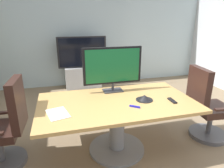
{
  "coord_description": "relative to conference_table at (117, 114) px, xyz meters",
  "views": [
    {
      "loc": [
        -0.8,
        -2.09,
        1.74
      ],
      "look_at": [
        -0.13,
        0.39,
        0.88
      ],
      "focal_mm": 31.68,
      "sensor_mm": 36.0,
      "label": 1
    }
  ],
  "objects": [
    {
      "name": "paper_notepad",
      "position": [
        -0.74,
        -0.17,
        0.19
      ],
      "size": [
        0.28,
        0.34,
        0.01
      ],
      "primitive_type": "cube",
      "rotation": [
        0.0,
        0.0,
        0.24
      ],
      "color": "white",
      "rests_on": "conference_table"
    },
    {
      "name": "conference_table",
      "position": [
        0.0,
        0.0,
        0.0
      ],
      "size": [
        1.97,
        1.1,
        0.73
      ],
      "color": "#B2894C",
      "rests_on": "ground"
    },
    {
      "name": "remote_control",
      "position": [
        0.68,
        -0.19,
        0.2
      ],
      "size": [
        0.06,
        0.17,
        0.02
      ],
      "primitive_type": "cube",
      "rotation": [
        0.0,
        0.0,
        -0.04
      ],
      "color": "black",
      "rests_on": "conference_table"
    },
    {
      "name": "office_chair_left",
      "position": [
        -1.36,
        0.08,
        -0.08
      ],
      "size": [
        0.6,
        0.58,
        1.09
      ],
      "rotation": [
        0.0,
        0.0,
        -1.61
      ],
      "color": "#4C4C51",
      "rests_on": "ground"
    },
    {
      "name": "wall_back_glass_partition",
      "position": [
        0.13,
        3.05,
        0.82
      ],
      "size": [
        6.38,
        0.1,
        2.71
      ],
      "primitive_type": "cube",
      "color": "#9EB2B7",
      "rests_on": "ground"
    },
    {
      "name": "tv_monitor",
      "position": [
        0.04,
        0.38,
        0.55
      ],
      "size": [
        0.84,
        0.18,
        0.64
      ],
      "color": "#333338",
      "rests_on": "conference_table"
    },
    {
      "name": "wall_display_unit",
      "position": [
        -0.11,
        2.69,
        -0.1
      ],
      "size": [
        1.2,
        0.36,
        1.31
      ],
      "color": "#B7BABC",
      "rests_on": "ground"
    },
    {
      "name": "ground_plane",
      "position": [
        0.13,
        -0.14,
        -0.54
      ],
      "size": [
        7.38,
        7.38,
        0.0
      ],
      "primitive_type": "plane",
      "color": "#7A664C"
    },
    {
      "name": "conference_phone",
      "position": [
        0.35,
        -0.06,
        0.22
      ],
      "size": [
        0.22,
        0.22,
        0.07
      ],
      "color": "black",
      "rests_on": "conference_table"
    },
    {
      "name": "whiteboard_marker",
      "position": [
        0.15,
        -0.23,
        0.2
      ],
      "size": [
        0.11,
        0.1,
        0.02
      ],
      "primitive_type": "cube",
      "rotation": [
        0.0,
        0.0,
        -0.66
      ],
      "color": "#1919A5",
      "rests_on": "conference_table"
    },
    {
      "name": "office_chair_right",
      "position": [
        1.36,
        -0.05,
        -0.08
      ],
      "size": [
        0.62,
        0.6,
        1.09
      ],
      "rotation": [
        0.0,
        0.0,
        1.47
      ],
      "color": "#4C4C51",
      "rests_on": "ground"
    }
  ]
}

